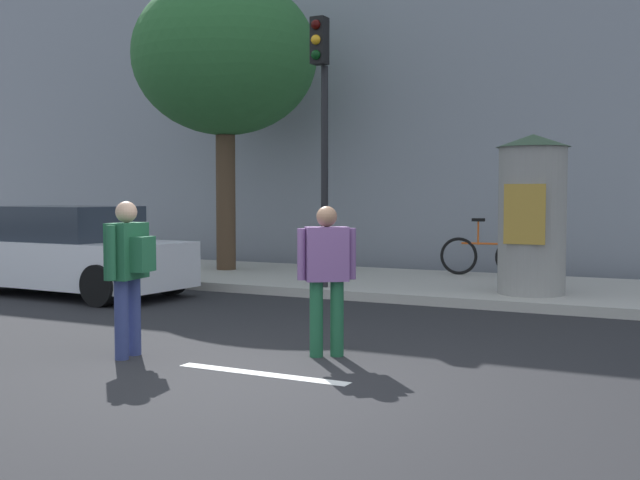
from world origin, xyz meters
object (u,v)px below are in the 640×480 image
pedestrian_near_pole (327,269)px  bicycle_leaning (486,255)px  parked_car_dark (71,253)px  traffic_light (322,108)px  poster_column (532,213)px  street_tree (225,58)px  pedestrian_tallest (129,264)px

pedestrian_near_pole → bicycle_leaning: (-0.35, 7.41, -0.37)m
bicycle_leaning → parked_car_dark: bearing=-139.8°
parked_car_dark → pedestrian_near_pole: bearing=-22.6°
traffic_light → pedestrian_near_pole: (2.24, -4.24, -2.19)m
pedestrian_near_pole → bicycle_leaning: size_ratio=0.89×
poster_column → street_tree: size_ratio=0.42×
traffic_light → bicycle_leaning: (1.89, 3.17, -2.56)m
traffic_light → pedestrian_tallest: bearing=-85.1°
pedestrian_near_pole → parked_car_dark: pedestrian_near_pole is taller
traffic_light → pedestrian_tallest: 5.65m
pedestrian_near_pole → parked_car_dark: bearing=157.4°
poster_column → street_tree: bearing=170.0°
poster_column → street_tree: 7.24m
traffic_light → pedestrian_tallest: (0.45, -5.21, -2.13)m
pedestrian_tallest → pedestrian_near_pole: bearing=28.4°
street_tree → bicycle_leaning: 6.55m
poster_column → bicycle_leaning: poster_column is taller
pedestrian_tallest → bicycle_leaning: size_ratio=0.92×
poster_column → street_tree: (-6.45, 1.14, 3.07)m
street_tree → bicycle_leaning: street_tree is taller
pedestrian_near_pole → traffic_light: bearing=117.8°
traffic_light → pedestrian_tallest: size_ratio=2.72×
pedestrian_tallest → traffic_light: bearing=94.9°
street_tree → poster_column: bearing=-10.0°
poster_column → bicycle_leaning: bearing=119.8°
street_tree → bicycle_leaning: bearing=13.6°
poster_column → parked_car_dark: poster_column is taller
poster_column → pedestrian_tallest: bearing=-115.0°
poster_column → pedestrian_near_pole: bearing=-101.3°
street_tree → pedestrian_tallest: size_ratio=3.67×
poster_column → parked_car_dark: 7.57m
pedestrian_tallest → pedestrian_near_pole: size_ratio=1.03×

